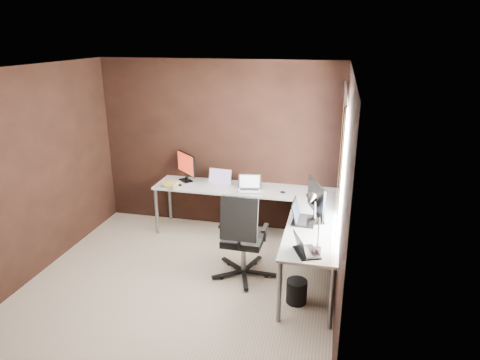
% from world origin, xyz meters
% --- Properties ---
extents(room, '(3.60, 3.60, 2.50)m').
position_xyz_m(room, '(0.34, 0.07, 1.28)').
color(room, beige).
rests_on(room, ground).
extents(desk, '(2.65, 2.25, 0.73)m').
position_xyz_m(desk, '(0.84, 1.04, 0.68)').
color(desk, silver).
rests_on(desk, ground).
extents(drawer_pedestal, '(0.42, 0.50, 0.60)m').
position_xyz_m(drawer_pedestal, '(1.43, 1.15, 0.30)').
color(drawer_pedestal, silver).
rests_on(drawer_pedestal, ground).
extents(monitor_left, '(0.39, 0.35, 0.43)m').
position_xyz_m(monitor_left, '(-0.46, 1.61, 0.97)').
color(monitor_left, black).
rests_on(monitor_left, desk).
extents(monitor_right, '(0.24, 0.56, 0.49)m').
position_xyz_m(monitor_right, '(1.52, 0.57, 1.01)').
color(monitor_right, black).
rests_on(monitor_right, desk).
extents(laptop_white, '(0.36, 0.27, 0.23)m').
position_xyz_m(laptop_white, '(0.07, 1.52, 0.78)').
color(laptop_white, silver).
rests_on(laptop_white, desk).
extents(laptop_silver, '(0.35, 0.27, 0.21)m').
position_xyz_m(laptop_silver, '(0.55, 1.42, 0.78)').
color(laptop_silver, silver).
rests_on(laptop_silver, desk).
extents(laptop_black_big, '(0.28, 0.38, 0.25)m').
position_xyz_m(laptop_black_big, '(1.35, 0.54, 0.78)').
color(laptop_black_big, black).
rests_on(laptop_black_big, desk).
extents(laptop_black_small, '(0.32, 0.36, 0.20)m').
position_xyz_m(laptop_black_small, '(1.46, -0.24, 0.78)').
color(laptop_black_small, black).
rests_on(laptop_black_small, desk).
extents(book_stack, '(0.26, 0.23, 0.07)m').
position_xyz_m(book_stack, '(-0.60, 1.30, 0.76)').
color(book_stack, tan).
rests_on(book_stack, desk).
extents(mouse_left, '(0.10, 0.07, 0.04)m').
position_xyz_m(mouse_left, '(-0.49, 1.36, 0.75)').
color(mouse_left, black).
rests_on(mouse_left, desk).
extents(mouse_corner, '(0.08, 0.06, 0.03)m').
position_xyz_m(mouse_corner, '(1.03, 1.40, 0.75)').
color(mouse_corner, black).
rests_on(mouse_corner, desk).
extents(desk_lamp, '(0.19, 0.23, 0.61)m').
position_xyz_m(desk_lamp, '(1.52, -0.15, 1.11)').
color(desk_lamp, slate).
rests_on(desk_lamp, desk).
extents(office_chair, '(0.62, 0.62, 1.10)m').
position_xyz_m(office_chair, '(0.69, 0.36, 0.32)').
color(office_chair, black).
rests_on(office_chair, ground).
extents(wastebasket, '(0.25, 0.25, 0.27)m').
position_xyz_m(wastebasket, '(1.39, -0.03, 0.13)').
color(wastebasket, black).
rests_on(wastebasket, ground).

